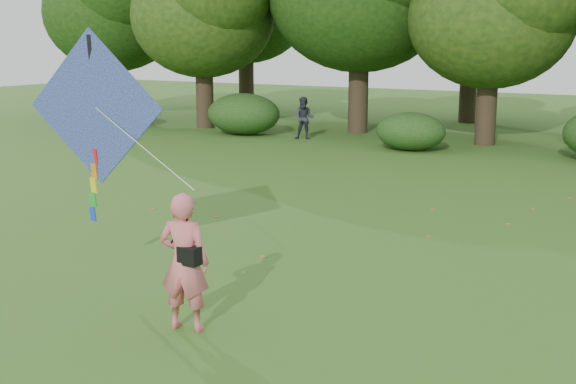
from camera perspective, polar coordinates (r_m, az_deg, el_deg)
The scene contains 7 objects.
ground at distance 10.91m, azimuth -3.45°, elevation -9.85°, with size 100.00×100.00×0.00m, color #265114.
man_kite_flyer at distance 10.25m, azimuth -8.19°, elevation -5.50°, with size 0.73×0.48×1.99m, color #DF696F.
bystander_left at distance 30.11m, azimuth 1.30°, elevation 5.85°, with size 0.86×0.67×1.76m, color #2A2E38.
crossbody_bag at distance 10.12m, azimuth -7.80°, elevation -4.94°, with size 0.43×0.20×0.75m.
flying_kite at distance 12.68m, azimuth -14.98°, elevation 6.30°, with size 4.39×1.53×3.33m.
shrub_band at distance 26.95m, azimuth 16.59°, elevation 4.60°, with size 39.15×3.22×1.88m.
fallen_leaves at distance 16.19m, azimuth 7.14°, elevation -2.64°, with size 10.68×14.17×0.01m.
Camera 1 is at (5.70, -8.38, 4.03)m, focal length 45.00 mm.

